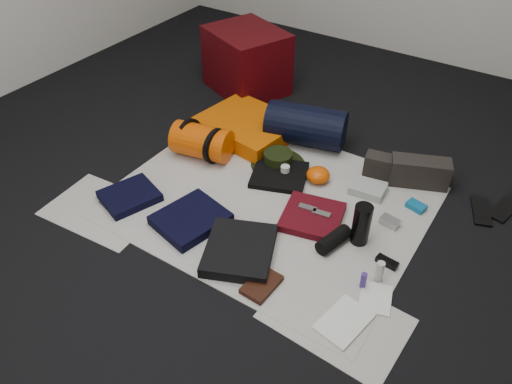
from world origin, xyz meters
The scene contains 37 objects.
floor centered at (0.00, 0.00, -0.01)m, with size 4.50×4.50×0.02m, color black.
newspaper_mat centered at (0.00, 0.00, 0.00)m, with size 1.60×1.30×0.01m, color silver.
newspaper_sheet_front_left centered at (-0.70, -0.55, 0.00)m, with size 0.58×0.40×0.00m, color silver.
newspaper_sheet_front_right centered at (0.65, -0.50, 0.00)m, with size 0.58×0.40×0.00m, color silver.
red_cabinet centered at (-0.82, 1.01, 0.22)m, with size 0.53×0.44×0.44m, color #440509.
sleeping_pad centered at (-0.47, 0.50, 0.06)m, with size 0.57×0.47×0.10m, color #CD5602.
stuff_sack centered at (-0.56, 0.14, 0.11)m, with size 0.20×0.20×0.34m, color #CA4603.
sack_strap_left centered at (-0.66, 0.14, 0.11)m, with size 0.22×0.22×0.03m, color black.
sack_strap_right centered at (-0.46, 0.14, 0.11)m, with size 0.22×0.22×0.03m, color black.
navy_duffel centered at (-0.11, 0.60, 0.13)m, with size 0.25×0.25×0.48m, color black.
boonie_brim centered at (-0.13, 0.31, 0.01)m, with size 0.32×0.32×0.01m, color black.
boonie_crown centered at (-0.13, 0.31, 0.05)m, with size 0.17×0.17×0.07m, color black.
hiking_boot_left centered at (0.45, 0.55, 0.07)m, with size 0.26×0.10×0.13m, color black.
hiking_boot_right centered at (0.62, 0.59, 0.09)m, with size 0.32×0.12×0.16m, color black.
flip_flop_left centered at (0.99, 0.54, 0.01)m, with size 0.09×0.23×0.01m, color black.
flip_flop_right centered at (1.09, 0.63, 0.01)m, with size 0.09×0.24×0.01m, color black.
trousers_navy_a centered at (-0.64, -0.41, 0.03)m, with size 0.25×0.28×0.04m, color black.
trousers_navy_b centered at (-0.24, -0.37, 0.03)m, with size 0.29×0.34×0.05m, color black.
trousers_charcoal centered at (0.10, -0.42, 0.03)m, with size 0.32×0.36×0.06m, color black.
black_tshirt centered at (-0.06, 0.21, 0.02)m, with size 0.31×0.29×0.03m, color black.
red_shirt centered at (0.27, -0.01, 0.03)m, with size 0.30×0.30×0.04m, color #4B0810.
orange_stuff_sack centered at (0.14, 0.29, 0.05)m, with size 0.13×0.13×0.09m, color #CA4603.
first_aid_pouch centered at (0.42, 0.36, 0.03)m, with size 0.19×0.14×0.05m, color #969E96.
water_bottle centered at (0.54, -0.02, 0.12)m, with size 0.09×0.09×0.22m, color black.
speaker centered at (0.45, -0.12, 0.04)m, with size 0.07×0.07×0.19m, color black.
compact_camera centered at (0.62, 0.18, 0.03)m, with size 0.10×0.06×0.04m, color #AFAFB4.
cyan_case centered at (0.69, 0.37, 0.02)m, with size 0.10×0.06×0.03m, color #0E5D8C.
toiletry_purple centered at (0.67, -0.28, 0.05)m, with size 0.03×0.03×0.08m, color #40267C.
toiletry_clear centered at (0.72, -0.20, 0.06)m, with size 0.04×0.04×0.11m, color #ADB2AD.
paperback_book centered at (0.29, -0.53, 0.02)m, with size 0.12×0.18×0.03m, color black.
map_booklet centered at (0.69, -0.50, 0.01)m, with size 0.16×0.24×0.01m, color silver.
map_printout centered at (0.75, -0.31, 0.01)m, with size 0.14×0.17×0.01m, color silver.
sunglasses centered at (0.71, -0.09, 0.02)m, with size 0.11×0.04×0.03m, color black.
key_cluster centered at (-0.71, -0.50, 0.01)m, with size 0.07×0.07×0.01m, color #AFAFB4.
tape_roll centered at (-0.04, 0.24, 0.05)m, with size 0.05×0.05×0.04m, color beige.
energy_bar_a centered at (0.23, 0.01, 0.05)m, with size 0.10×0.04×0.01m, color #AFAFB4.
energy_bar_b centered at (0.31, 0.01, 0.05)m, with size 0.10×0.04×0.01m, color #AFAFB4.
Camera 1 is at (1.08, -1.77, 1.76)m, focal length 35.00 mm.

